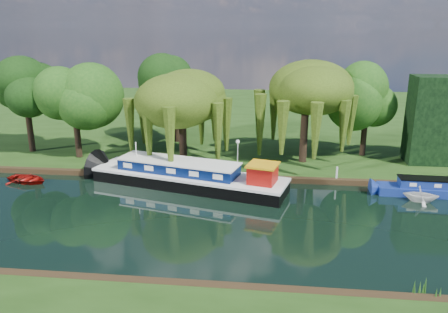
# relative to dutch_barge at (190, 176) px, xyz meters

# --- Properties ---
(ground) EXTENTS (120.00, 120.00, 0.00)m
(ground) POSITION_rel_dutch_barge_xyz_m (3.09, -6.38, -0.85)
(ground) COLOR black
(far_bank) EXTENTS (120.00, 52.00, 0.45)m
(far_bank) POSITION_rel_dutch_barge_xyz_m (3.09, 27.62, -0.63)
(far_bank) COLOR #1B370F
(far_bank) RESTS_ON ground
(dutch_barge) EXTENTS (16.71, 7.70, 3.44)m
(dutch_barge) POSITION_rel_dutch_barge_xyz_m (0.00, 0.00, 0.00)
(dutch_barge) COLOR black
(dutch_barge) RESTS_ON ground
(narrowboat) EXTENTS (10.34, 2.10, 1.50)m
(narrowboat) POSITION_rel_dutch_barge_xyz_m (20.22, 0.05, -0.32)
(narrowboat) COLOR navy
(narrowboat) RESTS_ON ground
(red_dinghy) EXTENTS (4.05, 3.31, 0.74)m
(red_dinghy) POSITION_rel_dutch_barge_xyz_m (-13.88, -0.51, -0.85)
(red_dinghy) COLOR maroon
(red_dinghy) RESTS_ON ground
(white_cruiser) EXTENTS (2.85, 2.56, 1.33)m
(white_cruiser) POSITION_rel_dutch_barge_xyz_m (17.86, -1.35, -0.85)
(white_cruiser) COLOR silver
(white_cruiser) RESTS_ON ground
(willow_left) EXTENTS (6.71, 6.71, 8.04)m
(willow_left) POSITION_rel_dutch_barge_xyz_m (-1.53, 4.94, 5.43)
(willow_left) COLOR black
(willow_left) RESTS_ON far_bank
(willow_right) EXTENTS (6.92, 6.92, 8.43)m
(willow_right) POSITION_rel_dutch_barge_xyz_m (9.56, 6.51, 5.75)
(willow_right) COLOR black
(willow_right) RESTS_ON far_bank
(tree_far_left) EXTENTS (5.37, 5.37, 8.65)m
(tree_far_left) POSITION_rel_dutch_barge_xyz_m (-11.99, 5.67, 5.51)
(tree_far_left) COLOR black
(tree_far_left) RESTS_ON far_bank
(tree_far_back) EXTENTS (5.08, 5.08, 8.54)m
(tree_far_back) POSITION_rel_dutch_barge_xyz_m (-17.62, 7.16, 5.56)
(tree_far_back) COLOR black
(tree_far_back) RESTS_ON far_bank
(tree_far_mid) EXTENTS (5.29, 5.29, 8.66)m
(tree_far_mid) POSITION_rel_dutch_barge_xyz_m (-3.73, 12.53, 5.57)
(tree_far_mid) COLOR black
(tree_far_mid) RESTS_ON far_bank
(tree_far_right) EXTENTS (4.77, 4.77, 7.81)m
(tree_far_right) POSITION_rel_dutch_barge_xyz_m (15.55, 9.27, 4.98)
(tree_far_right) COLOR black
(tree_far_right) RESTS_ON far_bank
(conifer_hedge) EXTENTS (6.00, 3.00, 8.00)m
(conifer_hedge) POSITION_rel_dutch_barge_xyz_m (22.09, 7.62, 3.60)
(conifer_hedge) COLOR black
(conifer_hedge) RESTS_ON far_bank
(lamppost) EXTENTS (0.36, 0.36, 2.56)m
(lamppost) POSITION_rel_dutch_barge_xyz_m (3.59, 4.12, 1.57)
(lamppost) COLOR silver
(lamppost) RESTS_ON far_bank
(mooring_posts) EXTENTS (19.16, 0.16, 1.00)m
(mooring_posts) POSITION_rel_dutch_barge_xyz_m (2.59, 2.02, 0.10)
(mooring_posts) COLOR silver
(mooring_posts) RESTS_ON far_bank
(reeds_near) EXTENTS (33.70, 1.50, 1.10)m
(reeds_near) POSITION_rel_dutch_barge_xyz_m (9.97, -13.95, -0.30)
(reeds_near) COLOR #1B4B14
(reeds_near) RESTS_ON ground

